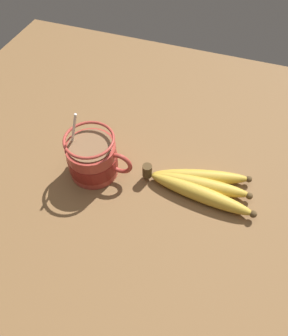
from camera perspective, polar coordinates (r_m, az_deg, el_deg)
The scene contains 3 objects.
table at distance 73.53cm, azimuth -5.16°, elevation -0.15°, with size 99.89×99.89×3.85cm.
coffee_mug at distance 67.99cm, azimuth -8.89°, elevation 1.68°, with size 14.68×10.30×15.76cm.
banana_bunch at distance 67.15cm, azimuth 9.64°, elevation -2.99°, with size 23.84×11.16×4.04cm.
Camera 1 is at (21.28, -40.77, 59.30)cm, focal length 35.00 mm.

